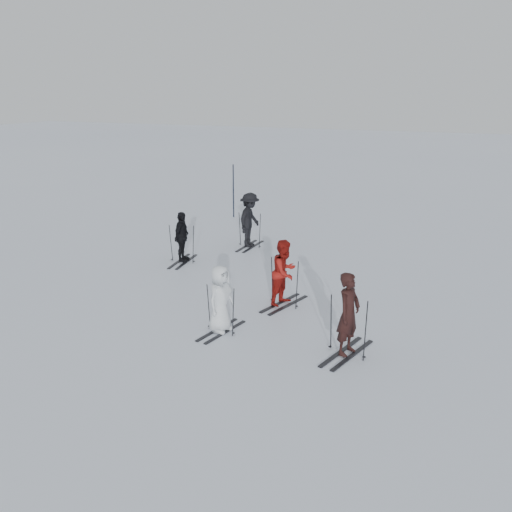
{
  "coord_description": "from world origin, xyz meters",
  "views": [
    {
      "loc": [
        5.59,
        -12.42,
        5.36
      ],
      "look_at": [
        0.0,
        1.0,
        1.0
      ],
      "focal_mm": 40.0,
      "sensor_mm": 36.0,
      "label": 1
    }
  ],
  "objects": [
    {
      "name": "ground",
      "position": [
        0.0,
        0.0,
        0.0
      ],
      "size": [
        120.0,
        120.0,
        0.0
      ],
      "primitive_type": "plane",
      "color": "silver",
      "rests_on": "ground"
    },
    {
      "name": "skier_uphill_left",
      "position": [
        -3.18,
        2.6,
        0.79
      ],
      "size": [
        0.49,
        0.96,
        1.58
      ],
      "primitive_type": "imported",
      "rotation": [
        0.0,
        0.0,
        1.69
      ],
      "color": "black",
      "rests_on": "ground"
    },
    {
      "name": "skis_near_dark",
      "position": [
        3.19,
        -1.76,
        0.65
      ],
      "size": [
        1.95,
        1.35,
        1.29
      ],
      "primitive_type": null,
      "rotation": [
        0.0,
        0.0,
        1.32
      ],
      "color": "black",
      "rests_on": "ground"
    },
    {
      "name": "skis_uphill_far",
      "position": [
        -1.92,
        5.06,
        0.62
      ],
      "size": [
        1.71,
        0.93,
        1.23
      ],
      "primitive_type": null,
      "rotation": [
        0.0,
        0.0,
        1.55
      ],
      "color": "black",
      "rests_on": "ground"
    },
    {
      "name": "skier_grey",
      "position": [
        0.28,
        -1.74,
        0.77
      ],
      "size": [
        0.62,
        0.83,
        1.54
      ],
      "primitive_type": "imported",
      "rotation": [
        0.0,
        0.0,
        1.38
      ],
      "color": "silver",
      "rests_on": "ground"
    },
    {
      "name": "skis_uphill_left",
      "position": [
        -3.18,
        2.6,
        0.62
      ],
      "size": [
        1.79,
        1.09,
        1.23
      ],
      "primitive_type": null,
      "rotation": [
        0.0,
        0.0,
        1.69
      ],
      "color": "black",
      "rests_on": "ground"
    },
    {
      "name": "piste_marker",
      "position": [
        -4.38,
        9.06,
        1.11
      ],
      "size": [
        0.06,
        0.06,
        2.23
      ],
      "primitive_type": "cylinder",
      "rotation": [
        0.0,
        0.0,
        0.28
      ],
      "color": "black",
      "rests_on": "ground"
    },
    {
      "name": "skis_grey",
      "position": [
        0.28,
        -1.74,
        0.56
      ],
      "size": [
        1.67,
        1.09,
        1.12
      ],
      "primitive_type": null,
      "rotation": [
        0.0,
        0.0,
        1.38
      ],
      "color": "black",
      "rests_on": "ground"
    },
    {
      "name": "skier_near_dark",
      "position": [
        3.19,
        -1.76,
        0.87
      ],
      "size": [
        0.56,
        0.72,
        1.74
      ],
      "primitive_type": "imported",
      "rotation": [
        0.0,
        0.0,
        1.32
      ],
      "color": "black",
      "rests_on": "ground"
    },
    {
      "name": "skis_red",
      "position": [
        1.04,
        0.37,
        0.63
      ],
      "size": [
        1.9,
        1.33,
        1.25
      ],
      "primitive_type": null,
      "rotation": [
        0.0,
        0.0,
        1.3
      ],
      "color": "black",
      "rests_on": "ground"
    },
    {
      "name": "skier_uphill_far",
      "position": [
        -1.92,
        5.06,
        0.93
      ],
      "size": [
        0.72,
        1.21,
        1.85
      ],
      "primitive_type": "imported",
      "rotation": [
        0.0,
        0.0,
        1.55
      ],
      "color": "black",
      "rests_on": "ground"
    },
    {
      "name": "skier_red",
      "position": [
        1.04,
        0.37,
        0.84
      ],
      "size": [
        0.83,
        0.95,
        1.67
      ],
      "primitive_type": "imported",
      "rotation": [
        0.0,
        0.0,
        1.3
      ],
      "color": "maroon",
      "rests_on": "ground"
    }
  ]
}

